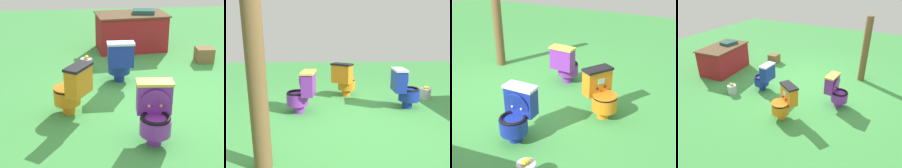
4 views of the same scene
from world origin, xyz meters
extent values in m
plane|color=#429947|center=(0.00, 0.00, 0.00)|extent=(14.00, 14.00, 0.00)
cylinder|color=purple|center=(-0.54, -1.07, 0.07)|extent=(0.19, 0.19, 0.14)
cylinder|color=purple|center=(-0.54, -1.09, 0.24)|extent=(0.40, 0.40, 0.20)
torus|color=black|center=(-0.54, -1.09, 0.35)|extent=(0.38, 0.38, 0.04)
cylinder|color=#EACC4C|center=(-0.54, -1.09, 0.30)|extent=(0.26, 0.26, 0.01)
cube|color=purple|center=(-0.52, -0.89, 0.51)|extent=(0.42, 0.22, 0.37)
cube|color=#EACC4C|center=(-0.52, -0.89, 0.71)|extent=(0.45, 0.25, 0.04)
cube|color=#8CE0E5|center=(-0.53, -0.99, 0.56)|extent=(0.11, 0.02, 0.08)
cylinder|color=purple|center=(-0.53, -0.99, 0.49)|extent=(0.36, 0.12, 0.35)
sphere|color=#EACC4C|center=(-0.46, -1.00, 0.46)|extent=(0.04, 0.04, 0.04)
sphere|color=#EACC4C|center=(-0.60, -0.99, 0.46)|extent=(0.04, 0.04, 0.04)
cylinder|color=orange|center=(-1.55, -0.18, 0.07)|extent=(0.25, 0.25, 0.14)
cylinder|color=orange|center=(-1.57, -0.17, 0.24)|extent=(0.51, 0.51, 0.20)
torus|color=black|center=(-1.57, -0.17, 0.35)|extent=(0.49, 0.49, 0.04)
cylinder|color=black|center=(-1.57, -0.17, 0.30)|extent=(0.33, 0.33, 0.01)
cube|color=orange|center=(-1.40, -0.28, 0.51)|extent=(0.38, 0.45, 0.37)
cube|color=black|center=(-1.40, -0.28, 0.71)|extent=(0.42, 0.48, 0.04)
cube|color=#8CE0E5|center=(-1.48, -0.22, 0.56)|extent=(0.07, 0.10, 0.08)
cylinder|color=orange|center=(-1.57, -0.17, 0.37)|extent=(0.50, 0.50, 0.02)
sphere|color=black|center=(-1.53, -0.28, 0.46)|extent=(0.04, 0.04, 0.04)
sphere|color=black|center=(-1.45, -0.16, 0.46)|extent=(0.04, 0.04, 0.04)
cylinder|color=#192D9E|center=(-0.71, 0.88, 0.07)|extent=(0.18, 0.18, 0.14)
cylinder|color=#192D9E|center=(-0.71, 0.90, 0.24)|extent=(0.38, 0.38, 0.20)
torus|color=black|center=(-0.71, 0.90, 0.35)|extent=(0.36, 0.36, 0.04)
cylinder|color=silver|center=(-0.71, 0.90, 0.30)|extent=(0.24, 0.24, 0.01)
cube|color=#192D9E|center=(-0.71, 0.70, 0.51)|extent=(0.41, 0.20, 0.37)
cube|color=silver|center=(-0.71, 0.70, 0.71)|extent=(0.44, 0.22, 0.04)
cube|color=#8CE0E5|center=(-0.71, 0.80, 0.56)|extent=(0.11, 0.01, 0.08)
cylinder|color=#192D9E|center=(-0.71, 0.80, 0.49)|extent=(0.35, 0.10, 0.35)
sphere|color=silver|center=(-0.78, 0.81, 0.46)|extent=(0.04, 0.04, 0.04)
sphere|color=silver|center=(-0.64, 0.81, 0.46)|extent=(0.04, 0.04, 0.04)
cube|color=maroon|center=(-0.23, 2.59, 0.37)|extent=(1.47, 0.93, 0.74)
cube|color=brown|center=(-0.23, 2.59, 0.76)|extent=(1.53, 0.99, 0.03)
cube|color=#23514C|center=(0.02, 2.57, 0.81)|extent=(0.49, 0.39, 0.08)
cube|color=brown|center=(1.05, 1.63, 0.14)|extent=(0.34, 0.31, 0.28)
cylinder|color=#B7B7BF|center=(-1.24, 1.44, 0.11)|extent=(0.22, 0.22, 0.22)
ellipsoid|color=yellow|center=(-1.23, 1.44, 0.25)|extent=(0.07, 0.05, 0.05)
ellipsoid|color=yellow|center=(-1.23, 1.47, 0.25)|extent=(0.07, 0.05, 0.05)
ellipsoid|color=yellow|center=(-1.24, 1.41, 0.25)|extent=(0.07, 0.05, 0.05)
camera|label=1|loc=(-1.43, -4.54, 2.30)|focal=56.00mm
camera|label=2|loc=(3.22, -0.54, 1.38)|focal=36.54mm
camera|label=3|loc=(-2.76, 3.60, 2.44)|focal=49.10mm
camera|label=4|loc=(-4.76, -2.13, 2.72)|focal=35.10mm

